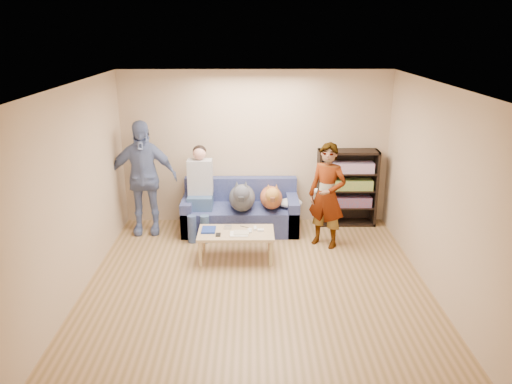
{
  "coord_description": "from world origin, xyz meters",
  "views": [
    {
      "loc": [
        -0.06,
        -5.72,
        3.24
      ],
      "look_at": [
        0.0,
        1.2,
        0.95
      ],
      "focal_mm": 35.0,
      "sensor_mm": 36.0,
      "label": 1
    }
  ],
  "objects_px": {
    "dog_tan": "(271,197)",
    "camera_silver": "(228,227)",
    "dog_gray": "(242,197)",
    "coffee_table": "(236,235)",
    "bookshelf": "(347,186)",
    "person_standing_left": "(143,178)",
    "person_standing_right": "(327,196)",
    "notebook_blue": "(209,230)",
    "person_seated": "(200,188)",
    "sofa": "(241,213)"
  },
  "relations": [
    {
      "from": "dog_gray",
      "to": "dog_tan",
      "type": "relative_size",
      "value": 1.1
    },
    {
      "from": "person_standing_right",
      "to": "person_seated",
      "type": "height_order",
      "value": "person_standing_right"
    },
    {
      "from": "person_standing_right",
      "to": "person_seated",
      "type": "bearing_deg",
      "value": -161.83
    },
    {
      "from": "notebook_blue",
      "to": "dog_gray",
      "type": "xyz_separation_m",
      "value": [
        0.47,
        0.84,
        0.21
      ]
    },
    {
      "from": "person_seated",
      "to": "dog_tan",
      "type": "bearing_deg",
      "value": -1.41
    },
    {
      "from": "sofa",
      "to": "dog_gray",
      "type": "height_order",
      "value": "dog_gray"
    },
    {
      "from": "camera_silver",
      "to": "coffee_table",
      "type": "bearing_deg",
      "value": -45.0
    },
    {
      "from": "dog_tan",
      "to": "bookshelf",
      "type": "bearing_deg",
      "value": 16.74
    },
    {
      "from": "sofa",
      "to": "bookshelf",
      "type": "distance_m",
      "value": 1.86
    },
    {
      "from": "person_standing_right",
      "to": "coffee_table",
      "type": "distance_m",
      "value": 1.52
    },
    {
      "from": "coffee_table",
      "to": "bookshelf",
      "type": "xyz_separation_m",
      "value": [
        1.84,
        1.37,
        0.31
      ]
    },
    {
      "from": "dog_tan",
      "to": "bookshelf",
      "type": "distance_m",
      "value": 1.35
    },
    {
      "from": "person_seated",
      "to": "bookshelf",
      "type": "bearing_deg",
      "value": 8.36
    },
    {
      "from": "dog_gray",
      "to": "person_seated",
      "type": "bearing_deg",
      "value": 170.76
    },
    {
      "from": "sofa",
      "to": "coffee_table",
      "type": "distance_m",
      "value": 1.14
    },
    {
      "from": "person_seated",
      "to": "dog_tan",
      "type": "height_order",
      "value": "person_seated"
    },
    {
      "from": "person_standing_left",
      "to": "person_seated",
      "type": "relative_size",
      "value": 1.27
    },
    {
      "from": "person_standing_left",
      "to": "camera_silver",
      "type": "relative_size",
      "value": 17.02
    },
    {
      "from": "person_standing_right",
      "to": "sofa",
      "type": "distance_m",
      "value": 1.58
    },
    {
      "from": "person_standing_left",
      "to": "dog_tan",
      "type": "relative_size",
      "value": 1.64
    },
    {
      "from": "camera_silver",
      "to": "sofa",
      "type": "bearing_deg",
      "value": 80.83
    },
    {
      "from": "person_standing_right",
      "to": "person_seated",
      "type": "relative_size",
      "value": 1.1
    },
    {
      "from": "person_standing_left",
      "to": "camera_silver",
      "type": "height_order",
      "value": "person_standing_left"
    },
    {
      "from": "sofa",
      "to": "coffee_table",
      "type": "height_order",
      "value": "sofa"
    },
    {
      "from": "person_standing_right",
      "to": "sofa",
      "type": "bearing_deg",
      "value": -173.17
    },
    {
      "from": "dog_tan",
      "to": "camera_silver",
      "type": "bearing_deg",
      "value": -128.03
    },
    {
      "from": "coffee_table",
      "to": "bookshelf",
      "type": "distance_m",
      "value": 2.31
    },
    {
      "from": "bookshelf",
      "to": "dog_tan",
      "type": "bearing_deg",
      "value": -163.26
    },
    {
      "from": "sofa",
      "to": "bookshelf",
      "type": "xyz_separation_m",
      "value": [
        1.8,
        0.23,
        0.4
      ]
    },
    {
      "from": "person_standing_right",
      "to": "camera_silver",
      "type": "height_order",
      "value": "person_standing_right"
    },
    {
      "from": "dog_gray",
      "to": "coffee_table",
      "type": "relative_size",
      "value": 1.14
    },
    {
      "from": "camera_silver",
      "to": "dog_gray",
      "type": "xyz_separation_m",
      "value": [
        0.19,
        0.77,
        0.2
      ]
    },
    {
      "from": "person_standing_left",
      "to": "dog_tan",
      "type": "height_order",
      "value": "person_standing_left"
    },
    {
      "from": "notebook_blue",
      "to": "coffee_table",
      "type": "height_order",
      "value": "notebook_blue"
    },
    {
      "from": "person_standing_right",
      "to": "coffee_table",
      "type": "bearing_deg",
      "value": -127.87
    },
    {
      "from": "camera_silver",
      "to": "sofa",
      "type": "xyz_separation_m",
      "value": [
        0.16,
        1.01,
        -0.16
      ]
    },
    {
      "from": "person_standing_left",
      "to": "bookshelf",
      "type": "xyz_separation_m",
      "value": [
        3.37,
        0.34,
        -0.26
      ]
    },
    {
      "from": "person_seated",
      "to": "person_standing_right",
      "type": "bearing_deg",
      "value": -15.12
    },
    {
      "from": "sofa",
      "to": "dog_tan",
      "type": "bearing_deg",
      "value": -17.02
    },
    {
      "from": "bookshelf",
      "to": "coffee_table",
      "type": "bearing_deg",
      "value": -143.47
    },
    {
      "from": "bookshelf",
      "to": "sofa",
      "type": "bearing_deg",
      "value": -172.6
    },
    {
      "from": "person_standing_right",
      "to": "person_seated",
      "type": "xyz_separation_m",
      "value": [
        -1.98,
        0.54,
        -0.04
      ]
    },
    {
      "from": "camera_silver",
      "to": "coffee_table",
      "type": "distance_m",
      "value": 0.18
    },
    {
      "from": "bookshelf",
      "to": "dog_gray",
      "type": "bearing_deg",
      "value": -165.1
    },
    {
      "from": "sofa",
      "to": "dog_tan",
      "type": "height_order",
      "value": "dog_tan"
    },
    {
      "from": "camera_silver",
      "to": "person_standing_right",
      "type": "bearing_deg",
      "value": 13.14
    },
    {
      "from": "person_standing_left",
      "to": "notebook_blue",
      "type": "xyz_separation_m",
      "value": [
        1.13,
        -0.97,
        -0.5
      ]
    },
    {
      "from": "sofa",
      "to": "person_standing_right",
      "type": "bearing_deg",
      "value": -26.46
    },
    {
      "from": "notebook_blue",
      "to": "sofa",
      "type": "xyz_separation_m",
      "value": [
        0.44,
        1.08,
        -0.15
      ]
    },
    {
      "from": "notebook_blue",
      "to": "bookshelf",
      "type": "distance_m",
      "value": 2.61
    }
  ]
}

